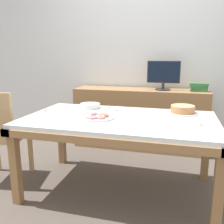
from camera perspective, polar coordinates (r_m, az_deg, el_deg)
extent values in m
plane|color=#564C44|center=(2.53, 1.62, -17.33)|extent=(12.00, 12.00, 0.00)
cube|color=silver|center=(3.68, 7.43, 13.20)|extent=(8.00, 0.10, 2.60)
cube|color=silver|center=(2.26, 1.73, -1.70)|extent=(1.71, 0.97, 0.04)
cube|color=olive|center=(1.84, -1.64, -6.62)|extent=(1.74, 0.08, 0.06)
cube|color=olive|center=(2.71, 3.99, -0.32)|extent=(1.74, 0.08, 0.06)
cube|color=olive|center=(2.58, -16.49, -1.46)|extent=(0.08, 1.00, 0.06)
cube|color=olive|center=(2.24, 22.92, -4.14)|extent=(0.08, 1.00, 0.06)
cube|color=olive|center=(2.33, -21.19, -11.81)|extent=(0.07, 0.07, 0.66)
cube|color=olive|center=(1.95, 23.08, -16.98)|extent=(0.07, 0.07, 0.66)
cube|color=olive|center=(3.03, -11.40, -5.49)|extent=(0.07, 0.07, 0.66)
cube|color=olive|center=(2.75, 20.68, -8.01)|extent=(0.07, 0.07, 0.66)
cube|color=tan|center=(2.77, -23.55, -5.04)|extent=(0.50, 0.50, 0.04)
cube|color=tan|center=(2.93, -18.11, -8.68)|extent=(0.05, 0.05, 0.45)
cube|color=tan|center=(2.61, -21.15, -11.63)|extent=(0.05, 0.05, 0.45)
cube|color=olive|center=(3.49, 6.34, -1.51)|extent=(1.79, 0.44, 0.82)
cylinder|color=#262628|center=(3.38, 11.54, 5.09)|extent=(0.20, 0.20, 0.02)
cylinder|color=#262628|center=(3.37, 11.58, 5.98)|extent=(0.04, 0.04, 0.09)
cube|color=#262628|center=(3.36, 11.71, 8.95)|extent=(0.42, 0.02, 0.28)
cube|color=black|center=(3.34, 11.70, 8.93)|extent=(0.40, 0.00, 0.26)
cube|color=#2D6638|center=(3.38, 19.23, 4.83)|extent=(0.21, 0.15, 0.04)
cube|color=#2D6638|center=(3.37, 19.28, 5.47)|extent=(0.21, 0.17, 0.04)
cube|color=#2D6638|center=(3.37, 19.32, 6.02)|extent=(0.24, 0.16, 0.03)
cylinder|color=silver|center=(2.49, 15.81, -0.23)|extent=(0.29, 0.29, 0.01)
cylinder|color=#BC7A4C|center=(2.48, 15.86, 0.61)|extent=(0.23, 0.23, 0.06)
cylinder|color=#EDA16C|center=(2.48, 15.91, 1.39)|extent=(0.22, 0.22, 0.01)
cylinder|color=silver|center=(2.24, -3.52, -1.16)|extent=(0.33, 0.33, 0.01)
torus|color=#B27042|center=(2.22, -1.72, -0.76)|extent=(0.08, 0.08, 0.02)
torus|color=pink|center=(2.26, -1.98, -0.53)|extent=(0.07, 0.07, 0.02)
torus|color=white|center=(2.32, -2.56, -0.21)|extent=(0.07, 0.07, 0.02)
torus|color=pink|center=(2.29, -4.53, -0.34)|extent=(0.08, 0.08, 0.03)
torus|color=pink|center=(2.27, -5.41, -0.45)|extent=(0.09, 0.09, 0.03)
torus|color=white|center=(2.20, -5.52, -1.00)|extent=(0.07, 0.07, 0.02)
torus|color=pink|center=(2.16, -4.51, -1.24)|extent=(0.07, 0.07, 0.02)
torus|color=pink|center=(2.16, -2.57, -1.22)|extent=(0.07, 0.07, 0.02)
cylinder|color=silver|center=(2.66, -5.01, 1.01)|extent=(0.21, 0.21, 0.01)
cylinder|color=silver|center=(2.66, -5.02, 1.22)|extent=(0.21, 0.21, 0.01)
cylinder|color=silver|center=(2.66, -5.02, 1.43)|extent=(0.21, 0.21, 0.01)
cylinder|color=silver|center=(2.66, -5.02, 1.64)|extent=(0.21, 0.21, 0.01)
cylinder|color=silver|center=(2.65, -5.03, 1.86)|extent=(0.21, 0.21, 0.01)
cylinder|color=silver|center=(2.50, 0.86, 0.38)|extent=(0.04, 0.04, 0.02)
cylinder|color=white|center=(2.50, 0.86, 0.51)|extent=(0.03, 0.03, 0.00)
cone|color=#F9B74C|center=(2.50, 0.87, 0.80)|extent=(0.01, 0.01, 0.02)
cylinder|color=silver|center=(2.65, -0.56, 1.08)|extent=(0.04, 0.04, 0.02)
cylinder|color=white|center=(2.65, -0.56, 1.20)|extent=(0.03, 0.03, 0.00)
cone|color=#F9B74C|center=(2.65, -0.56, 1.48)|extent=(0.01, 0.01, 0.02)
cylinder|color=silver|center=(2.59, -15.02, 0.33)|extent=(0.04, 0.04, 0.02)
cylinder|color=white|center=(2.58, -15.02, 0.46)|extent=(0.03, 0.03, 0.00)
cone|color=#F9B74C|center=(2.58, -15.04, 0.74)|extent=(0.01, 0.01, 0.02)
cylinder|color=silver|center=(2.12, 19.47, -2.69)|extent=(0.04, 0.04, 0.02)
cylinder|color=white|center=(2.12, 19.48, -2.53)|extent=(0.03, 0.03, 0.00)
cone|color=#F9B74C|center=(2.11, 19.51, -2.19)|extent=(0.01, 0.01, 0.02)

